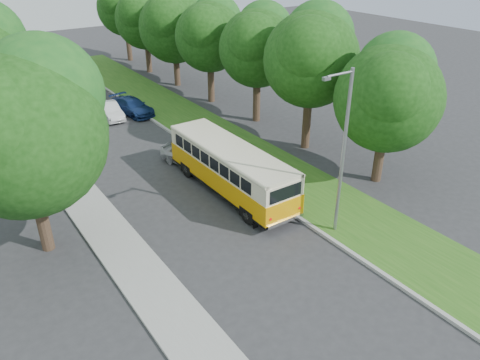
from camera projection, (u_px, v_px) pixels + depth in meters
ground at (232, 236)px, 22.38m from camera, size 120.00×120.00×0.00m
curb at (236, 176)px, 27.80m from camera, size 0.20×70.00×0.15m
grass_verge at (267, 166)px, 28.98m from camera, size 4.50×70.00×0.13m
sidewalk at (98, 219)px, 23.57m from camera, size 2.20×70.00×0.12m
treeline at (131, 40)px, 34.29m from camera, size 24.27×41.91×9.46m
lamppost_near at (342, 150)px, 20.64m from camera, size 1.71×0.16×8.00m
lamppost_far at (31, 88)px, 29.74m from camera, size 1.71×0.16×7.50m
warning_sign at (59, 143)px, 28.03m from camera, size 0.56×0.10×2.50m
vintage_bus at (231, 170)px, 25.52m from camera, size 2.44×9.48×2.81m
car_silver at (190, 154)px, 29.03m from camera, size 2.94×4.32×1.36m
car_white at (110, 111)px, 36.40m from camera, size 1.50×3.83×1.24m
car_blue at (132, 106)px, 37.28m from camera, size 2.58×4.68×1.28m
car_grey at (84, 91)px, 40.76m from camera, size 3.72×5.64×1.44m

